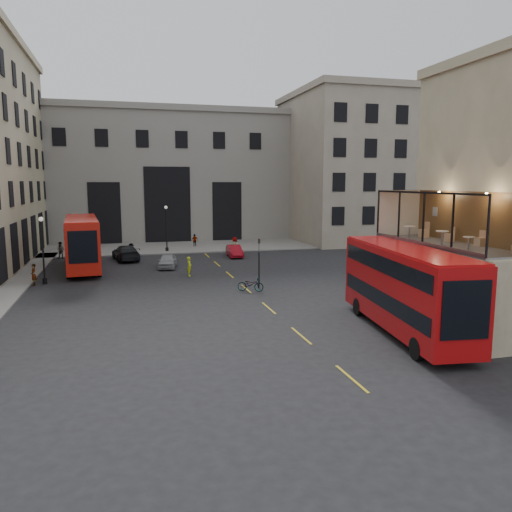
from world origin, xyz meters
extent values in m
plane|color=black|center=(0.00, 0.00, 0.00)|extent=(140.00, 140.00, 0.00)
cube|color=#C3B692|center=(10.00, 0.00, 7.50)|extent=(4.00, 11.00, 15.00)
cube|color=#C3B692|center=(10.00, 0.00, 14.80)|extent=(4.40, 11.40, 0.60)
cube|color=black|center=(4.98, 0.00, 2.00)|extent=(0.08, 9.20, 3.00)
cube|color=brown|center=(7.97, 0.00, 6.05)|extent=(0.04, 10.00, 2.90)
cube|color=beige|center=(6.50, 5.00, 6.05)|extent=(3.00, 0.04, 2.90)
cube|color=black|center=(6.50, 0.00, 7.50)|extent=(3.00, 10.00, 0.04)
cube|color=slate|center=(5.00, 0.00, 4.70)|extent=(0.12, 10.00, 0.18)
cube|color=black|center=(5.00, 0.00, 7.45)|extent=(0.12, 10.00, 0.10)
cube|color=beige|center=(7.92, 3.20, 6.20)|extent=(0.04, 0.45, 0.55)
cylinder|color=#FFD899|center=(7.30, -2.00, 7.45)|extent=(0.12, 0.12, 0.05)
cylinder|color=#FFD899|center=(7.30, 2.00, 7.45)|extent=(0.12, 0.12, 0.05)
cube|color=#C3B692|center=(6.50, 0.00, 2.25)|extent=(3.00, 11.00, 4.50)
cube|color=slate|center=(6.50, 0.00, 4.55)|extent=(3.00, 10.00, 0.10)
cube|color=gray|center=(-5.00, 48.00, 9.00)|extent=(34.00, 10.00, 18.00)
cube|color=gray|center=(-5.00, 48.00, 17.60)|extent=(35.00, 10.60, 0.80)
cube|color=black|center=(-5.00, 42.96, 5.00)|extent=(6.00, 0.12, 10.00)
cube|color=black|center=(-13.00, 42.96, 4.00)|extent=(4.00, 0.12, 8.00)
cube|color=black|center=(3.00, 42.96, 4.00)|extent=(4.00, 0.12, 8.00)
cube|color=#A39583|center=(20.00, 40.00, 10.00)|extent=(16.00, 18.00, 20.00)
cube|color=#A39583|center=(20.00, 40.00, 19.60)|extent=(16.60, 18.60, 0.80)
cube|color=slate|center=(-6.00, 38.00, 0.06)|extent=(40.00, 12.00, 0.12)
cylinder|color=black|center=(-1.00, 12.00, 1.40)|extent=(0.10, 0.10, 2.80)
imported|color=black|center=(-1.00, 12.00, 3.30)|extent=(0.16, 0.20, 1.00)
cylinder|color=black|center=(-15.00, 28.00, 1.40)|extent=(0.10, 0.10, 2.80)
imported|color=black|center=(-15.00, 28.00, 3.30)|extent=(0.16, 0.20, 1.00)
cylinder|color=black|center=(-17.00, 18.00, 2.50)|extent=(0.14, 0.14, 5.00)
cylinder|color=black|center=(-17.00, 18.00, 0.25)|extent=(0.36, 0.36, 0.50)
sphere|color=silver|center=(-17.00, 18.00, 5.15)|extent=(0.36, 0.36, 0.36)
cylinder|color=black|center=(-6.00, 34.00, 2.50)|extent=(0.14, 0.14, 5.00)
cylinder|color=black|center=(-6.00, 34.00, 0.25)|extent=(0.36, 0.36, 0.50)
sphere|color=silver|center=(-6.00, 34.00, 5.15)|extent=(0.36, 0.36, 0.36)
cube|color=#A90B0D|center=(3.50, -0.88, 2.48)|extent=(4.01, 11.84, 4.12)
cube|color=black|center=(3.50, -0.88, 1.90)|extent=(3.98, 11.22, 0.84)
cube|color=black|center=(3.50, -0.88, 3.75)|extent=(3.98, 11.22, 0.84)
cube|color=#A90B0D|center=(3.50, -0.88, 4.57)|extent=(3.88, 11.60, 0.13)
cylinder|color=black|center=(2.76, 2.95, 0.53)|extent=(0.42, 1.08, 1.06)
cylinder|color=black|center=(5.14, 2.67, 0.53)|extent=(0.42, 1.08, 1.06)
cylinder|color=black|center=(1.82, -4.77, 0.53)|extent=(0.42, 1.08, 1.06)
cylinder|color=black|center=(4.20, -5.05, 0.53)|extent=(0.42, 1.08, 1.06)
cube|color=red|center=(-14.50, 24.09, 2.58)|extent=(3.71, 12.24, 4.27)
cube|color=black|center=(-14.50, 24.09, 1.97)|extent=(3.70, 11.58, 0.88)
cube|color=black|center=(-14.50, 24.09, 3.89)|extent=(3.70, 11.58, 0.88)
cube|color=red|center=(-14.50, 24.09, 4.75)|extent=(3.58, 11.99, 0.13)
cylinder|color=black|center=(-16.06, 27.84, 0.55)|extent=(0.39, 1.12, 1.10)
cylinder|color=black|center=(-13.57, 28.04, 0.55)|extent=(0.39, 1.12, 1.10)
cylinder|color=black|center=(-15.40, 19.79, 0.55)|extent=(0.39, 1.12, 1.10)
cylinder|color=black|center=(-12.91, 19.99, 0.55)|extent=(0.39, 1.12, 1.10)
imported|color=#989BA0|center=(-6.90, 23.05, 0.67)|extent=(2.24, 4.13, 1.33)
imported|color=maroon|center=(0.69, 28.12, 0.64)|extent=(1.52, 3.94, 1.28)
imported|color=black|center=(-10.65, 28.71, 0.79)|extent=(3.07, 5.70, 1.57)
imported|color=gray|center=(-1.86, 11.24, 0.50)|extent=(2.03, 1.39, 1.01)
imported|color=#C6DD17|center=(-5.46, 18.35, 0.84)|extent=(0.50, 0.67, 1.68)
imported|color=gray|center=(-17.27, 31.78, 0.89)|extent=(1.03, 0.91, 1.77)
imported|color=gray|center=(-10.09, 29.16, 0.85)|extent=(1.25, 0.99, 1.70)
imported|color=gray|center=(-2.27, 37.49, 0.81)|extent=(1.02, 0.61, 1.62)
imported|color=gray|center=(1.15, 30.10, 0.96)|extent=(0.82, 1.06, 1.93)
imported|color=gray|center=(-17.72, 17.53, 0.85)|extent=(0.53, 0.69, 1.70)
cylinder|color=silver|center=(5.82, -2.73, 5.31)|extent=(0.58, 0.58, 0.04)
cylinder|color=slate|center=(5.82, -2.73, 4.96)|extent=(0.08, 0.08, 0.68)
cylinder|color=slate|center=(5.82, -2.73, 4.61)|extent=(0.43, 0.43, 0.03)
cylinder|color=white|center=(5.68, -0.78, 5.42)|extent=(0.67, 0.67, 0.04)
cylinder|color=slate|center=(5.68, -0.78, 5.01)|extent=(0.09, 0.09, 0.78)
cylinder|color=slate|center=(5.68, -0.78, 4.62)|extent=(0.49, 0.49, 0.03)
cylinder|color=silver|center=(5.56, 2.20, 5.42)|extent=(0.68, 0.68, 0.05)
cylinder|color=slate|center=(5.56, 2.20, 5.02)|extent=(0.09, 0.09, 0.79)
cylinder|color=slate|center=(5.56, 2.20, 4.62)|extent=(0.50, 0.50, 0.03)
cube|color=tan|center=(7.65, -1.29, 4.83)|extent=(0.48, 0.48, 0.45)
cube|color=tan|center=(7.84, -1.26, 5.26)|extent=(0.10, 0.43, 0.40)
cube|color=#DAA77D|center=(7.34, 0.87, 4.83)|extent=(0.51, 0.51, 0.46)
cube|color=#DAA77D|center=(7.53, 0.84, 5.27)|extent=(0.13, 0.43, 0.41)
cube|color=tan|center=(7.19, 3.19, 4.86)|extent=(0.49, 0.49, 0.52)
cube|color=tan|center=(7.41, 3.19, 5.35)|extent=(0.05, 0.48, 0.46)
camera|label=1|loc=(-10.87, -23.86, 8.03)|focal=35.00mm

